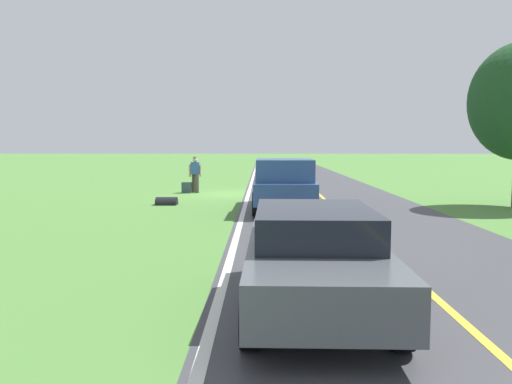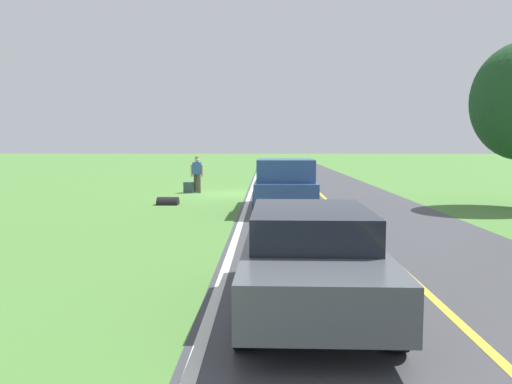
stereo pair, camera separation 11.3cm
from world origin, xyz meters
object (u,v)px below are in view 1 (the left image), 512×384
object	(u,v)px
pickup_truck_passing	(284,183)
hitchhiker_walking	(195,172)
suitcase_carried	(187,187)
sedan_ahead_same_lane	(315,256)

from	to	relation	value
pickup_truck_passing	hitchhiker_walking	bearing A→B (deg)	-59.03
suitcase_carried	pickup_truck_passing	size ratio (longest dim) A/B	0.09
hitchhiker_walking	suitcase_carried	world-z (taller)	hitchhiker_walking
hitchhiker_walking	sedan_ahead_same_lane	xyz separation A→B (m)	(-3.94, 17.17, -0.23)
hitchhiker_walking	pickup_truck_passing	bearing A→B (deg)	120.97
hitchhiker_walking	pickup_truck_passing	distance (m)	7.68
suitcase_carried	sedan_ahead_same_lane	world-z (taller)	sedan_ahead_same_lane
pickup_truck_passing	sedan_ahead_same_lane	xyz separation A→B (m)	(0.02, 10.58, -0.21)
hitchhiker_walking	sedan_ahead_same_lane	size ratio (longest dim) A/B	0.39
suitcase_carried	sedan_ahead_same_lane	size ratio (longest dim) A/B	0.11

